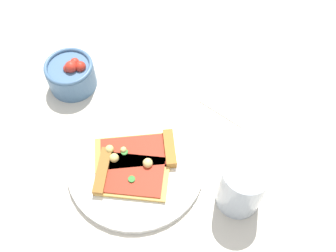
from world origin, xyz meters
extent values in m
plane|color=beige|center=(0.00, 0.00, 0.00)|extent=(2.40, 2.40, 0.00)
cylinder|color=white|center=(0.03, -0.04, 0.01)|extent=(0.26, 0.26, 0.01)
cube|color=#E5B256|center=(0.01, -0.05, 0.02)|extent=(0.14, 0.16, 0.01)
cube|color=#A36B2D|center=(-0.02, 0.00, 0.02)|extent=(0.09, 0.05, 0.02)
cube|color=#B22D19|center=(0.01, -0.05, 0.02)|extent=(0.12, 0.14, 0.00)
sphere|color=#F2D87F|center=(0.04, -0.07, 0.03)|extent=(0.02, 0.02, 0.02)
cylinder|color=#388433|center=(-0.01, -0.06, 0.03)|extent=(0.01, 0.01, 0.00)
cube|color=gold|center=(0.05, -0.03, 0.02)|extent=(0.15, 0.17, 0.01)
cube|color=#B77A33|center=(0.09, -0.09, 0.02)|extent=(0.07, 0.06, 0.02)
cube|color=#B22D19|center=(0.05, -0.03, 0.02)|extent=(0.13, 0.15, 0.00)
sphere|color=#EAD172|center=(0.03, 0.01, 0.03)|extent=(0.02, 0.02, 0.02)
cylinder|color=#388433|center=(0.04, -0.02, 0.03)|extent=(0.01, 0.01, 0.00)
sphere|color=#EAD172|center=(0.04, -0.01, 0.03)|extent=(0.01, 0.01, 0.01)
sphere|color=#EAD172|center=(0.02, -0.01, 0.03)|extent=(0.02, 0.02, 0.02)
cylinder|color=#4C7299|center=(0.14, 0.18, 0.03)|extent=(0.10, 0.10, 0.06)
torus|color=#4C7299|center=(0.14, 0.18, 0.06)|extent=(0.10, 0.10, 0.01)
sphere|color=red|center=(0.13, 0.18, 0.06)|extent=(0.02, 0.02, 0.02)
sphere|color=red|center=(0.15, 0.17, 0.07)|extent=(0.02, 0.02, 0.02)
sphere|color=red|center=(0.15, 0.16, 0.06)|extent=(0.02, 0.02, 0.02)
sphere|color=red|center=(0.14, 0.17, 0.07)|extent=(0.03, 0.03, 0.03)
cylinder|color=silver|center=(0.06, -0.24, 0.06)|extent=(0.08, 0.08, 0.11)
cylinder|color=black|center=(0.06, -0.24, 0.04)|extent=(0.07, 0.07, 0.08)
cube|color=white|center=(0.05, -0.25, 0.07)|extent=(0.03, 0.03, 0.02)
cube|color=white|center=(0.07, -0.23, 0.07)|extent=(0.03, 0.03, 0.02)
cube|color=silver|center=(0.27, -0.15, 0.00)|extent=(0.12, 0.13, 0.00)
camera|label=1|loc=(-0.24, -0.26, 0.69)|focal=42.05mm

